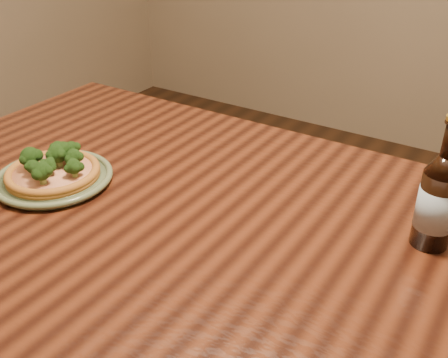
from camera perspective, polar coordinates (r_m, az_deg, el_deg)
The scene contains 4 objects.
table at distance 1.05m, azimuth 0.30°, elevation -9.13°, with size 1.60×0.90×0.75m.
plate at distance 1.18m, azimuth -18.02°, elevation 0.10°, with size 0.25×0.25×0.02m.
pizza at distance 1.17m, azimuth -18.12°, elevation 0.98°, with size 0.20×0.20×0.07m.
beer_bottle at distance 0.96m, azimuth 22.25°, elevation -2.14°, with size 0.07×0.07×0.24m.
Camera 1 is at (0.43, -0.59, 1.31)m, focal length 42.00 mm.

